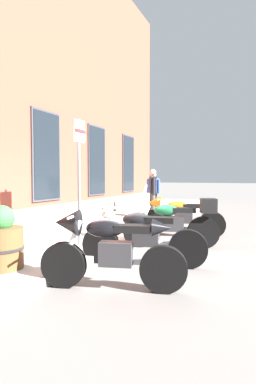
# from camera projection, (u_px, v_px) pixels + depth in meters

# --- Properties ---
(ground_plane) EXTENTS (140.00, 140.00, 0.00)m
(ground_plane) POSITION_uv_depth(u_px,v_px,m) (117.00, 251.00, 6.38)
(ground_plane) COLOR #565451
(sidewalk) EXTENTS (26.06, 2.90, 0.13)m
(sidewalk) POSITION_uv_depth(u_px,v_px,m) (58.00, 242.00, 6.96)
(sidewalk) COLOR gray
(sidewalk) RESTS_ON ground_plane
(motorcycle_black_sport) EXTENTS (0.75, 1.96, 1.08)m
(motorcycle_black_sport) POSITION_uv_depth(u_px,v_px,m) (107.00, 247.00, 4.19)
(motorcycle_black_sport) COLOR black
(motorcycle_black_sport) RESTS_ON ground_plane
(motorcycle_black_naked) EXTENTS (0.69, 2.15, 0.97)m
(motorcycle_black_naked) POSITION_uv_depth(u_px,v_px,m) (142.00, 237.00, 5.35)
(motorcycle_black_naked) COLOR black
(motorcycle_black_naked) RESTS_ON ground_plane
(motorcycle_green_touring) EXTENTS (0.91, 1.99, 1.35)m
(motorcycle_green_touring) POSITION_uv_depth(u_px,v_px,m) (176.00, 222.00, 6.68)
(motorcycle_green_touring) COLOR black
(motorcycle_green_touring) RESTS_ON ground_plane
(motorcycle_orange_sport) EXTENTS (0.68, 2.14, 1.03)m
(motorcycle_orange_sport) POSITION_uv_depth(u_px,v_px,m) (178.00, 215.00, 7.90)
(motorcycle_orange_sport) COLOR black
(motorcycle_orange_sport) RESTS_ON ground_plane
(pedestrian_dark_jacket) EXTENTS (0.53, 0.36, 1.65)m
(pedestrian_dark_jacket) POSITION_uv_depth(u_px,v_px,m) (153.00, 190.00, 10.75)
(pedestrian_dark_jacket) COLOR #38332D
(pedestrian_dark_jacket) RESTS_ON sidewalk
(pedestrian_blue_top) EXTENTS (0.30, 0.57, 1.57)m
(pedestrian_blue_top) POSITION_uv_depth(u_px,v_px,m) (153.00, 190.00, 11.78)
(pedestrian_blue_top) COLOR black
(pedestrian_blue_top) RESTS_ON sidewalk
(parking_sign) EXTENTS (0.36, 0.07, 2.57)m
(parking_sign) POSITION_uv_depth(u_px,v_px,m) (79.00, 164.00, 6.37)
(parking_sign) COLOR #4C4C51
(parking_sign) RESTS_ON sidewalk
(barrel_planter) EXTENTS (0.67, 0.67, 0.97)m
(barrel_planter) POSITION_uv_depth(u_px,v_px,m) (2.00, 242.00, 4.73)
(barrel_planter) COLOR brown
(barrel_planter) RESTS_ON sidewalk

